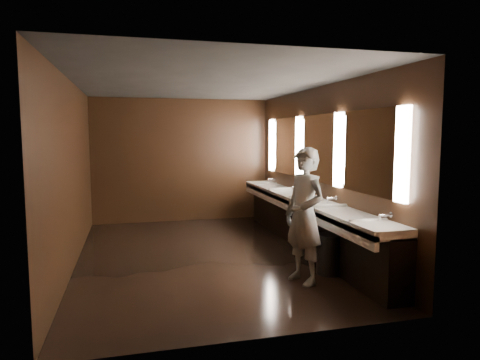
{
  "coord_description": "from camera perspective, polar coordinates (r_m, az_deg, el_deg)",
  "views": [
    {
      "loc": [
        -1.15,
        -6.81,
        1.98
      ],
      "look_at": [
        0.6,
        0.0,
        1.24
      ],
      "focal_mm": 32.0,
      "sensor_mm": 36.0,
      "label": 1
    }
  ],
  "objects": [
    {
      "name": "floor",
      "position": [
        7.19,
        -4.74,
        -9.98
      ],
      "size": [
        6.0,
        6.0,
        0.0
      ],
      "primitive_type": "plane",
      "color": "black",
      "rests_on": "ground"
    },
    {
      "name": "ceiling",
      "position": [
        6.96,
        -4.94,
        12.78
      ],
      "size": [
        4.0,
        6.0,
        0.02
      ],
      "primitive_type": "cube",
      "color": "#2D2D2B",
      "rests_on": "wall_back"
    },
    {
      "name": "wall_back",
      "position": [
        9.9,
        -7.76,
        2.62
      ],
      "size": [
        4.0,
        0.02,
        2.8
      ],
      "primitive_type": "cube",
      "color": "black",
      "rests_on": "floor"
    },
    {
      "name": "wall_front",
      "position": [
        4.02,
        2.36,
        -2.27
      ],
      "size": [
        4.0,
        0.02,
        2.8
      ],
      "primitive_type": "cube",
      "color": "black",
      "rests_on": "floor"
    },
    {
      "name": "wall_left",
      "position": [
        6.89,
        -21.47,
        0.78
      ],
      "size": [
        0.02,
        6.0,
        2.8
      ],
      "primitive_type": "cube",
      "color": "black",
      "rests_on": "floor"
    },
    {
      "name": "wall_right",
      "position": [
        7.53,
        10.35,
        1.52
      ],
      "size": [
        0.02,
        6.0,
        2.8
      ],
      "primitive_type": "cube",
      "color": "black",
      "rests_on": "floor"
    },
    {
      "name": "sink_counter",
      "position": [
        7.57,
        8.79,
        -5.35
      ],
      "size": [
        0.55,
        5.4,
        1.01
      ],
      "color": "black",
      "rests_on": "floor"
    },
    {
      "name": "mirror_band",
      "position": [
        7.5,
        10.26,
        4.18
      ],
      "size": [
        0.06,
        5.03,
        1.15
      ],
      "color": "white",
      "rests_on": "wall_right"
    },
    {
      "name": "person",
      "position": [
        5.78,
        8.59,
        -4.71
      ],
      "size": [
        0.63,
        0.77,
        1.82
      ],
      "primitive_type": "imported",
      "rotation": [
        0.0,
        0.0,
        -1.24
      ],
      "color": "#7EA5BD",
      "rests_on": "floor"
    },
    {
      "name": "trash_bin",
      "position": [
        6.32,
        11.87,
        -9.63
      ],
      "size": [
        0.37,
        0.37,
        0.58
      ],
      "primitive_type": "cylinder",
      "rotation": [
        0.0,
        0.0,
        0.01
      ],
      "color": "black",
      "rests_on": "floor"
    }
  ]
}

